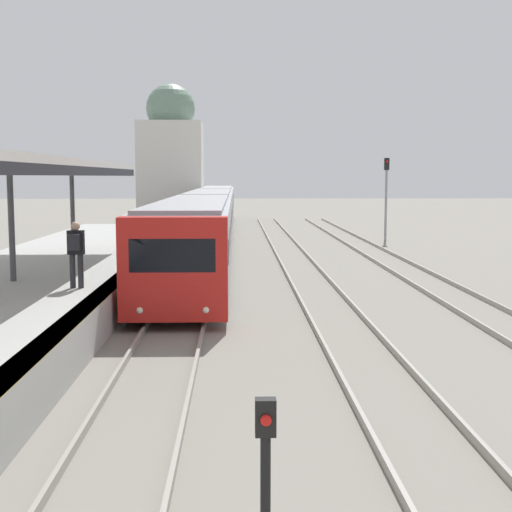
% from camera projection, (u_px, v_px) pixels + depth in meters
% --- Properties ---
extents(platform_canopy, '(4.00, 17.82, 3.25)m').
position_uv_depth(platform_canopy, '(11.00, 164.00, 18.72)').
color(platform_canopy, beige).
rests_on(platform_canopy, station_platform).
extents(person_on_platform, '(0.40, 0.40, 1.66)m').
position_uv_depth(person_on_platform, '(76.00, 249.00, 17.72)').
color(person_on_platform, '#2D2D33').
rests_on(person_on_platform, station_platform).
extents(train_near, '(2.66, 49.40, 2.92)m').
position_uv_depth(train_near, '(210.00, 213.00, 41.53)').
color(train_near, red).
rests_on(train_near, ground_plane).
extents(signal_post_near, '(0.20, 0.21, 1.68)m').
position_uv_depth(signal_post_near, '(266.00, 463.00, 6.78)').
color(signal_post_near, black).
rests_on(signal_post_near, ground_plane).
extents(signal_mast_far, '(0.28, 0.29, 4.84)m').
position_uv_depth(signal_mast_far, '(386.00, 189.00, 41.68)').
color(signal_mast_far, gray).
rests_on(signal_mast_far, ground_plane).
extents(distant_domed_building, '(4.96, 4.96, 10.96)m').
position_uv_depth(distant_domed_building, '(171.00, 159.00, 56.15)').
color(distant_domed_building, silver).
rests_on(distant_domed_building, ground_plane).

